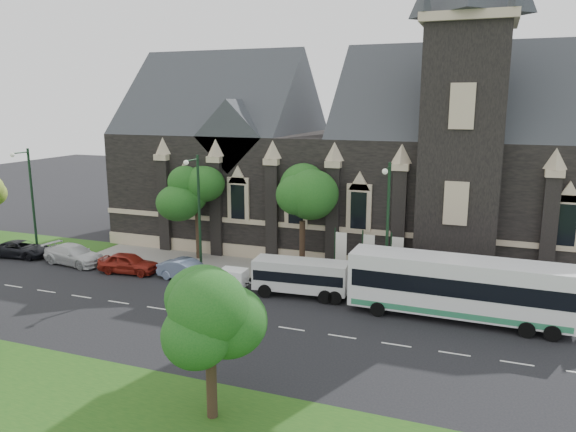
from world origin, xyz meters
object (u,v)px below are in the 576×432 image
at_px(car_far_red, 128,263).
at_px(car_far_white, 74,255).
at_px(street_lamp_mid, 198,208).
at_px(shuttle_bus, 301,275).
at_px(banner_flag_left, 339,250).
at_px(tree_walk_left, 200,191).
at_px(banner_flag_center, 366,253).
at_px(car_far_black, 22,249).
at_px(sedan, 187,270).
at_px(street_lamp_far, 30,195).
at_px(banner_flag_right, 395,256).
at_px(box_trailer, 233,278).
at_px(tour_coach, 458,287).
at_px(street_lamp_near, 387,222).
at_px(tree_walk_right, 306,196).
at_px(tree_park_east, 215,311).

xyz_separation_m(car_far_red, car_far_white, (-5.50, 0.40, 0.00)).
bearing_deg(street_lamp_mid, shuttle_bus, -11.24).
height_order(banner_flag_left, shuttle_bus, banner_flag_left).
xyz_separation_m(tree_walk_left, banner_flag_center, (14.08, -1.70, -3.35)).
xyz_separation_m(tree_walk_left, shuttle_bus, (10.52, -5.34, -4.31)).
distance_m(banner_flag_left, car_far_black, 26.87).
bearing_deg(street_lamp_mid, sedan, -94.78).
distance_m(street_lamp_far, banner_flag_right, 30.47).
height_order(car_far_red, car_far_black, car_far_red).
height_order(tree_walk_left, street_lamp_far, street_lamp_far).
height_order(banner_flag_left, box_trailer, banner_flag_left).
xyz_separation_m(tree_walk_left, box_trailer, (5.65, -5.70, -4.94)).
height_order(street_lamp_far, banner_flag_center, street_lamp_far).
xyz_separation_m(tour_coach, car_far_black, (-35.13, 1.13, -1.35)).
bearing_deg(street_lamp_near, shuttle_bus, -161.83).
distance_m(street_lamp_near, shuttle_bus, 6.67).
height_order(street_lamp_near, car_far_black, street_lamp_near).
relative_size(street_lamp_far, car_far_black, 1.85).
bearing_deg(street_lamp_near, street_lamp_far, 180.00).
relative_size(banner_flag_right, tour_coach, 0.31).
relative_size(street_lamp_near, car_far_white, 1.66).
bearing_deg(car_far_white, banner_flag_center, -75.18).
height_order(tree_walk_left, tour_coach, tree_walk_left).
relative_size(tree_walk_right, street_lamp_far, 0.87).
bearing_deg(car_far_black, car_far_white, -98.08).
bearing_deg(box_trailer, car_far_white, 175.07).
relative_size(tree_walk_left, street_lamp_near, 0.85).
bearing_deg(tour_coach, street_lamp_mid, 174.14).
bearing_deg(street_lamp_mid, car_far_white, -173.34).
relative_size(street_lamp_mid, banner_flag_left, 2.25).
height_order(tree_park_east, car_far_red, tree_park_east).
bearing_deg(banner_flag_left, tree_walk_right, 150.90).
bearing_deg(car_far_red, tree_walk_left, -39.05).
distance_m(banner_flag_right, tour_coach, 6.11).
height_order(banner_flag_right, box_trailer, banner_flag_right).
relative_size(banner_flag_right, box_trailer, 1.51).
bearing_deg(banner_flag_center, car_far_red, -168.51).
relative_size(tree_walk_left, banner_flag_center, 1.91).
distance_m(street_lamp_far, car_far_black, 4.58).
bearing_deg(tree_walk_left, shuttle_bus, -26.93).
bearing_deg(tree_walk_left, street_lamp_far, -165.74).
bearing_deg(car_far_white, street_lamp_near, -80.09).
bearing_deg(banner_flag_right, tree_walk_left, 173.96).
relative_size(street_lamp_far, banner_flag_left, 2.25).
bearing_deg(street_lamp_near, car_far_white, -177.10).
bearing_deg(box_trailer, tree_park_east, -67.84).
xyz_separation_m(street_lamp_near, box_trailer, (-10.15, -2.09, -4.31)).
relative_size(tree_park_east, box_trailer, 2.37).
bearing_deg(tour_coach, banner_flag_right, 138.21).
xyz_separation_m(street_lamp_mid, banner_flag_center, (12.29, 1.91, -2.73)).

